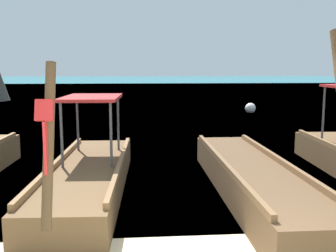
% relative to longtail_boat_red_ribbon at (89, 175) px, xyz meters
% --- Properties ---
extents(sea_water, '(120.00, 120.00, 0.00)m').
position_rel_longtail_boat_red_ribbon_xyz_m(sea_water, '(1.50, 57.92, -0.32)').
color(sea_water, '#147A89').
rests_on(sea_water, ground).
extents(longtail_boat_red_ribbon, '(1.47, 5.59, 2.41)m').
position_rel_longtail_boat_red_ribbon_xyz_m(longtail_boat_red_ribbon, '(0.00, 0.00, 0.00)').
color(longtail_boat_red_ribbon, brown).
rests_on(longtail_boat_red_ribbon, ground).
extents(longtail_boat_violet_ribbon, '(1.20, 6.42, 2.73)m').
position_rel_longtail_boat_red_ribbon_xyz_m(longtail_boat_violet_ribbon, '(3.02, -0.48, -0.02)').
color(longtail_boat_violet_ribbon, brown).
rests_on(longtail_boat_violet_ribbon, ground).
extents(mooring_buoy_near, '(0.55, 0.55, 0.55)m').
position_rel_longtail_boat_red_ribbon_xyz_m(mooring_buoy_near, '(6.86, 12.58, -0.05)').
color(mooring_buoy_near, white).
rests_on(mooring_buoy_near, sea_water).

